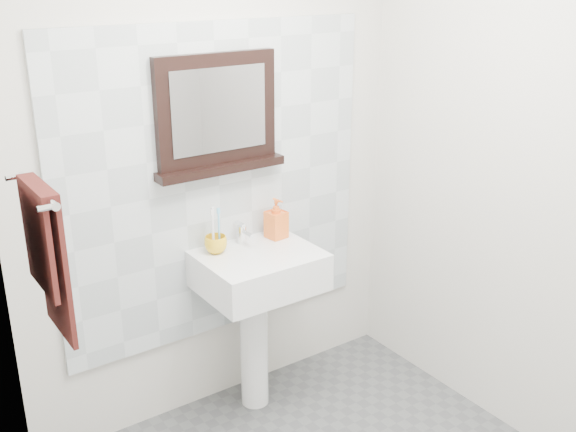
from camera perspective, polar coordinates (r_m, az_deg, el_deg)
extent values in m
cube|color=silver|center=(3.19, -6.09, 4.41)|extent=(2.00, 0.01, 2.50)
cube|color=silver|center=(1.87, -16.63, -8.20)|extent=(0.01, 2.20, 2.50)
cube|color=silver|center=(3.06, 21.33, 2.43)|extent=(0.01, 2.20, 2.50)
cube|color=silver|center=(3.21, -5.92, 2.65)|extent=(1.60, 0.02, 1.50)
cylinder|color=white|center=(3.44, -2.90, -10.78)|extent=(0.14, 0.14, 0.68)
cube|color=white|center=(3.20, -2.46, -4.63)|extent=(0.55, 0.44, 0.18)
cylinder|color=silver|center=(3.15, -2.29, -3.52)|extent=(0.32, 0.32, 0.02)
cylinder|color=#4C4C4F|center=(3.15, -2.29, -3.34)|extent=(0.04, 0.04, 0.00)
cylinder|color=silver|center=(3.26, -3.91, -1.56)|extent=(0.04, 0.04, 0.09)
cylinder|color=silver|center=(3.22, -3.51, -1.47)|extent=(0.02, 0.10, 0.02)
cube|color=silver|center=(3.25, -4.07, -0.66)|extent=(0.02, 0.07, 0.01)
imported|color=yellow|center=(3.16, -6.13, -2.40)|extent=(0.13, 0.13, 0.08)
cylinder|color=white|center=(3.12, -6.38, -1.46)|extent=(0.01, 0.01, 0.19)
cube|color=white|center=(3.09, -6.45, 0.31)|extent=(0.01, 0.01, 0.03)
cylinder|color=#65B9E7|center=(3.14, -5.85, -1.32)|extent=(0.01, 0.01, 0.19)
cube|color=#65B9E7|center=(3.10, -5.92, 0.44)|extent=(0.01, 0.01, 0.03)
cylinder|color=white|center=(3.15, -6.33, -1.24)|extent=(0.01, 0.01, 0.19)
cube|color=white|center=(3.12, -6.41, 0.52)|extent=(0.01, 0.01, 0.03)
imported|color=#EF3E1C|center=(3.30, -1.01, -0.20)|extent=(0.10, 0.10, 0.20)
cube|color=black|center=(3.09, -6.12, 9.01)|extent=(0.60, 0.06, 0.50)
cube|color=#99999E|center=(3.06, -5.81, 8.91)|extent=(0.48, 0.01, 0.38)
cube|color=black|center=(3.13, -5.71, 4.09)|extent=(0.64, 0.11, 0.04)
cylinder|color=silver|center=(2.33, -20.44, 2.07)|extent=(0.03, 0.40, 0.03)
cylinder|color=silver|center=(2.15, -19.86, 0.65)|extent=(0.05, 0.02, 0.02)
cylinder|color=silver|center=(2.51, -22.25, 3.04)|extent=(0.05, 0.02, 0.02)
cube|color=#33100E|center=(2.43, -19.21, -3.89)|extent=(0.02, 0.30, 0.52)
cube|color=#33100E|center=(2.39, -20.37, -2.12)|extent=(0.02, 0.30, 0.34)
cube|color=#33100E|center=(2.33, -20.45, 2.19)|extent=(0.06, 0.30, 0.03)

